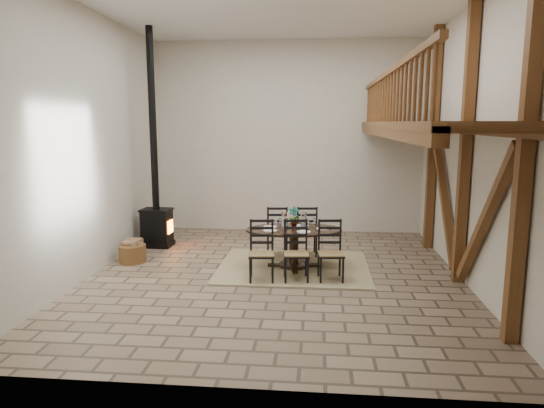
# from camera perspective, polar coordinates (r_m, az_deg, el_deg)

# --- Properties ---
(ground) EXTENTS (8.00, 8.00, 0.00)m
(ground) POSITION_cam_1_polar(r_m,az_deg,el_deg) (9.37, 0.33, -8.43)
(ground) COLOR #8D775E
(ground) RESTS_ON ground
(room_shell) EXTENTS (7.02, 8.02, 5.01)m
(room_shell) POSITION_cam_1_polar(r_m,az_deg,el_deg) (8.88, 8.15, 10.25)
(room_shell) COLOR beige
(room_shell) RESTS_ON ground
(rug) EXTENTS (3.00, 2.50, 0.02)m
(rug) POSITION_cam_1_polar(r_m,az_deg,el_deg) (9.90, 2.56, -7.38)
(rug) COLOR tan
(rug) RESTS_ON ground
(dining_table) EXTENTS (2.04, 2.28, 1.24)m
(dining_table) POSITION_cam_1_polar(r_m,az_deg,el_deg) (9.68, 2.61, -5.19)
(dining_table) COLOR black
(dining_table) RESTS_ON ground
(wood_stove) EXTENTS (0.72, 0.57, 5.00)m
(wood_stove) POSITION_cam_1_polar(r_m,az_deg,el_deg) (11.62, -13.50, 0.50)
(wood_stove) COLOR black
(wood_stove) RESTS_ON ground
(log_basket) EXTENTS (0.56, 0.56, 0.46)m
(log_basket) POSITION_cam_1_polar(r_m,az_deg,el_deg) (10.61, -16.09, -5.53)
(log_basket) COLOR brown
(log_basket) RESTS_ON ground
(log_stack) EXTENTS (0.36, 0.37, 0.36)m
(log_stack) POSITION_cam_1_polar(r_m,az_deg,el_deg) (11.17, -16.02, -4.88)
(log_stack) COLOR #9A7556
(log_stack) RESTS_ON ground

